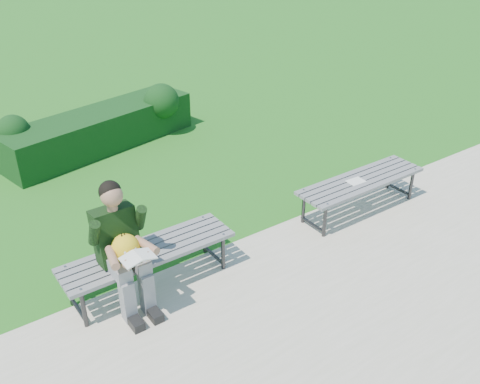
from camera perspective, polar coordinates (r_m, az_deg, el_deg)
name	(u,v)px	position (r m, az deg, el deg)	size (l,w,h in m)	color
ground	(247,238)	(6.43, 0.74, -4.95)	(80.00, 80.00, 0.00)	#20651D
walkway	(353,321)	(5.41, 11.94, -13.28)	(30.00, 3.50, 0.02)	beige
hedge	(103,126)	(8.92, -14.42, 6.79)	(3.29, 1.46, 0.87)	#103C14
bench_left	(148,254)	(5.53, -9.75, -6.58)	(1.80, 0.50, 0.46)	gray
bench_right	(361,183)	(6.92, 12.78, 0.93)	(1.80, 0.50, 0.46)	gray
seated_boy	(122,244)	(5.19, -12.49, -5.48)	(0.56, 0.76, 1.31)	slate
paper_sheet	(356,181)	(6.83, 12.26, 1.13)	(0.23, 0.17, 0.01)	white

